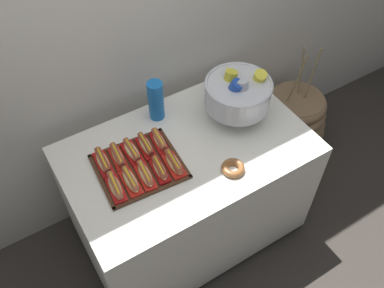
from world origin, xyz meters
name	(u,v)px	position (x,y,z in m)	size (l,w,h in m)	color
ground_plane	(188,227)	(0.00, 0.00, 0.00)	(10.00, 10.00, 0.00)	#38332D
back_wall	(130,10)	(0.00, 0.53, 1.30)	(6.00, 0.10, 2.60)	silver
buffet_table	(188,190)	(0.00, 0.00, 0.41)	(1.26, 0.78, 0.79)	white
floor_vase	(292,123)	(1.01, 0.22, 0.23)	(0.49, 0.49, 0.86)	#896B4C
serving_tray	(139,167)	(-0.26, 0.02, 0.79)	(0.43, 0.39, 0.01)	#472B19
hot_dog_0	(115,187)	(-0.42, -0.05, 0.82)	(0.08, 0.17, 0.06)	red
hot_dog_1	(130,181)	(-0.35, -0.06, 0.82)	(0.07, 0.17, 0.06)	red
hot_dog_2	(145,175)	(-0.27, -0.06, 0.82)	(0.08, 0.17, 0.06)	red
hot_dog_3	(160,169)	(-0.20, -0.07, 0.82)	(0.07, 0.16, 0.06)	#B21414
hot_dog_4	(174,163)	(-0.12, -0.07, 0.82)	(0.08, 0.17, 0.06)	red
hot_dog_5	(103,162)	(-0.41, 0.11, 0.82)	(0.07, 0.18, 0.06)	red
hot_dog_6	(118,157)	(-0.33, 0.11, 0.82)	(0.07, 0.16, 0.06)	red
hot_dog_7	(132,151)	(-0.26, 0.10, 0.82)	(0.07, 0.17, 0.06)	#B21414
hot_dog_8	(146,146)	(-0.18, 0.10, 0.82)	(0.07, 0.17, 0.06)	#B21414
hot_dog_9	(159,141)	(-0.11, 0.09, 0.82)	(0.07, 0.16, 0.06)	red
punch_bowl	(238,93)	(0.35, 0.07, 0.95)	(0.35, 0.35, 0.28)	silver
cup_stack	(156,100)	(-0.02, 0.28, 0.90)	(0.08, 0.08, 0.23)	blue
donut	(233,168)	(0.12, -0.24, 0.80)	(0.12, 0.12, 0.03)	brown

